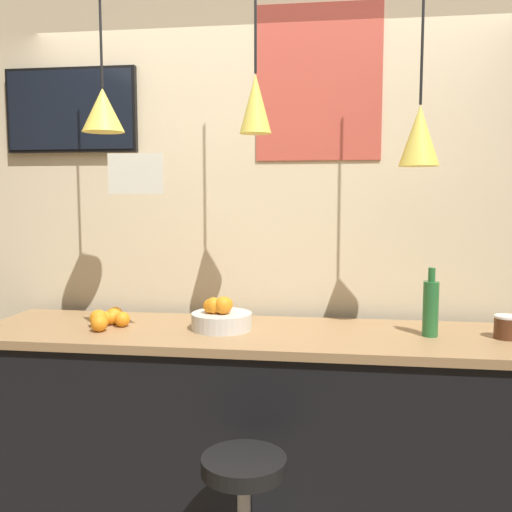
{
  "coord_description": "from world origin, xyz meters",
  "views": [
    {
      "loc": [
        0.36,
        -1.98,
        1.63
      ],
      "look_at": [
        0.0,
        0.59,
        1.35
      ],
      "focal_mm": 40.0,
      "sensor_mm": 36.0,
      "label": 1
    }
  ],
  "objects_px": {
    "juice_bottle": "(431,307)",
    "fruit_bowl": "(221,317)",
    "mounted_tv": "(71,110)",
    "spread_jar": "(506,327)"
  },
  "relations": [
    {
      "from": "spread_jar",
      "to": "fruit_bowl",
      "type": "bearing_deg",
      "value": -179.93
    },
    {
      "from": "juice_bottle",
      "to": "spread_jar",
      "type": "relative_size",
      "value": 2.96
    },
    {
      "from": "juice_bottle",
      "to": "spread_jar",
      "type": "bearing_deg",
      "value": 0.0
    },
    {
      "from": "mounted_tv",
      "to": "juice_bottle",
      "type": "bearing_deg",
      "value": -11.68
    },
    {
      "from": "juice_bottle",
      "to": "mounted_tv",
      "type": "xyz_separation_m",
      "value": [
        -1.85,
        0.38,
        0.95
      ]
    },
    {
      "from": "spread_jar",
      "to": "mounted_tv",
      "type": "relative_size",
      "value": 0.14
    },
    {
      "from": "fruit_bowl",
      "to": "spread_jar",
      "type": "xyz_separation_m",
      "value": [
        1.27,
        0.0,
        -0.01
      ]
    },
    {
      "from": "fruit_bowl",
      "to": "spread_jar",
      "type": "height_order",
      "value": "fruit_bowl"
    },
    {
      "from": "juice_bottle",
      "to": "fruit_bowl",
      "type": "bearing_deg",
      "value": -179.91
    },
    {
      "from": "spread_jar",
      "to": "mounted_tv",
      "type": "distance_m",
      "value": 2.43
    }
  ]
}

